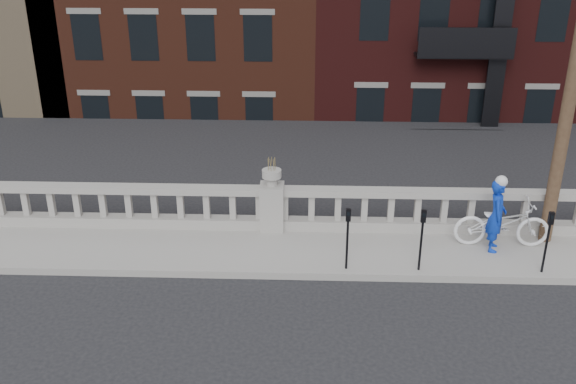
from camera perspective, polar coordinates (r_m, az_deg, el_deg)
ground at (r=11.78m, az=-2.55°, el=-12.56°), size 120.00×120.00×0.00m
sidewalk at (r=14.27m, az=-1.63°, el=-5.21°), size 32.00×2.20×0.15m
balustrade at (r=14.86m, az=-1.43°, el=-1.53°), size 28.00×0.34×1.03m
planter_pedestal at (r=14.78m, az=-1.43°, el=-0.87°), size 0.55×0.55×1.76m
lower_level at (r=32.81m, az=1.59°, el=15.99°), size 80.00×44.00×20.80m
parking_meter_a at (r=13.08m, az=5.32°, el=-3.57°), size 0.10×0.09×1.36m
parking_meter_b at (r=13.26m, az=11.82°, el=-3.61°), size 0.10×0.09×1.36m
parking_meter_c at (r=13.92m, az=22.12°, el=-3.59°), size 0.10×0.09×1.36m
bicycle at (r=14.85m, az=18.49°, el=-2.63°), size 2.07×0.75×1.08m
cyclist at (r=14.51m, az=18.05°, el=-2.00°), size 0.51×0.66×1.63m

